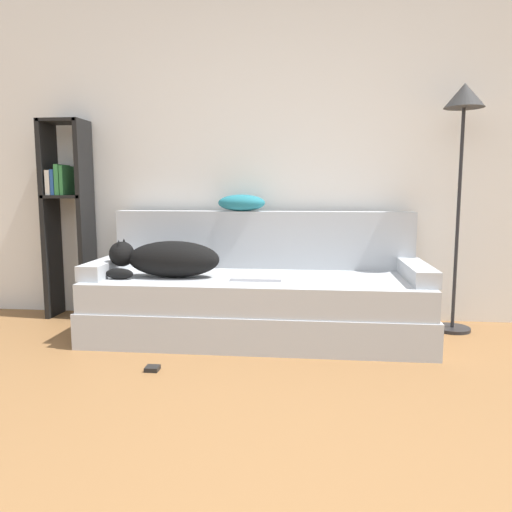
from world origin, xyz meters
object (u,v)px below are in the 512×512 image
at_px(floor_lamp, 463,130).
at_px(couch, 257,306).
at_px(power_adapter, 152,368).
at_px(dog, 166,259).
at_px(bookshelf, 67,209).
at_px(laptop, 257,277).
at_px(throw_pillow, 242,203).

bearing_deg(floor_lamp, couch, -168.64).
bearing_deg(power_adapter, dog, 98.24).
height_order(dog, power_adapter, dog).
bearing_deg(bookshelf, floor_lamp, -2.17).
relative_size(laptop, bookshelf, 0.22).
distance_m(throw_pillow, bookshelf, 1.37).
xyz_separation_m(dog, bookshelf, (-0.92, 0.49, 0.31)).
relative_size(laptop, power_adapter, 4.43).
distance_m(throw_pillow, power_adapter, 1.45).
height_order(throw_pillow, floor_lamp, floor_lamp).
xyz_separation_m(dog, floor_lamp, (1.97, 0.38, 0.86)).
bearing_deg(floor_lamp, dog, -169.19).
distance_m(bookshelf, floor_lamp, 2.95).
bearing_deg(power_adapter, bookshelf, 132.33).
xyz_separation_m(floor_lamp, power_adapter, (-1.88, -1.01, -1.38)).
relative_size(dog, bookshelf, 0.49).
distance_m(floor_lamp, power_adapter, 2.54).
distance_m(dog, floor_lamp, 2.18).
bearing_deg(throw_pillow, dog, -133.62).
height_order(laptop, throw_pillow, throw_pillow).
height_order(couch, bookshelf, bookshelf).
height_order(dog, bookshelf, bookshelf).
relative_size(throw_pillow, floor_lamp, 0.21).
distance_m(couch, throw_pillow, 0.80).
bearing_deg(dog, couch, 9.56).
relative_size(dog, laptop, 2.28).
bearing_deg(laptop, couch, 96.00).
height_order(throw_pillow, power_adapter, throw_pillow).
relative_size(floor_lamp, power_adapter, 22.95).
xyz_separation_m(couch, floor_lamp, (1.37, 0.27, 1.19)).
bearing_deg(couch, laptop, -84.45).
xyz_separation_m(couch, power_adapter, (-0.51, -0.73, -0.19)).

